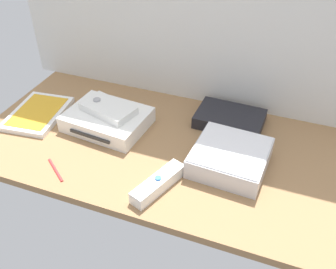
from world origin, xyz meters
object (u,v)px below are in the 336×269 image
at_px(game_console, 107,120).
at_px(stylus_pen, 55,169).
at_px(game_case, 39,112).
at_px(remote_wand, 158,184).
at_px(mini_computer, 230,157).
at_px(remote_classic_pad, 108,108).
at_px(network_router, 230,119).

height_order(game_console, stylus_pen, game_console).
bearing_deg(stylus_pen, game_case, 134.18).
relative_size(game_console, game_case, 1.10).
bearing_deg(stylus_pen, remote_wand, 7.27).
height_order(mini_computer, remote_wand, mini_computer).
xyz_separation_m(remote_wand, remote_classic_pad, (-0.22, 0.18, 0.04)).
height_order(mini_computer, remote_classic_pad, remote_classic_pad).
height_order(mini_computer, network_router, mini_computer).
bearing_deg(game_console, network_router, 27.81).
distance_m(mini_computer, game_case, 0.56).
distance_m(game_case, remote_classic_pad, 0.22).
height_order(game_case, remote_classic_pad, remote_classic_pad).
bearing_deg(game_case, network_router, 9.58).
relative_size(game_console, stylus_pen, 2.48).
bearing_deg(remote_wand, stylus_pen, -152.79).
bearing_deg(network_router, stylus_pen, -134.22).
xyz_separation_m(remote_classic_pad, stylus_pen, (-0.03, -0.21, -0.05)).
height_order(game_console, remote_wand, game_console).
bearing_deg(remote_classic_pad, remote_wand, -23.60).
bearing_deg(mini_computer, game_case, 178.10).
bearing_deg(remote_classic_pad, mini_computer, 8.26).
relative_size(network_router, remote_wand, 1.21).
distance_m(game_console, remote_wand, 0.28).
distance_m(network_router, remote_classic_pad, 0.33).
bearing_deg(game_console, remote_wand, -32.95).
bearing_deg(remote_wand, remote_classic_pad, 160.37).
distance_m(network_router, stylus_pen, 0.47).
relative_size(network_router, stylus_pen, 2.04).
height_order(mini_computer, stylus_pen, mini_computer).
distance_m(game_console, game_case, 0.21).
bearing_deg(stylus_pen, mini_computer, 23.18).
bearing_deg(network_router, game_console, -155.75).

